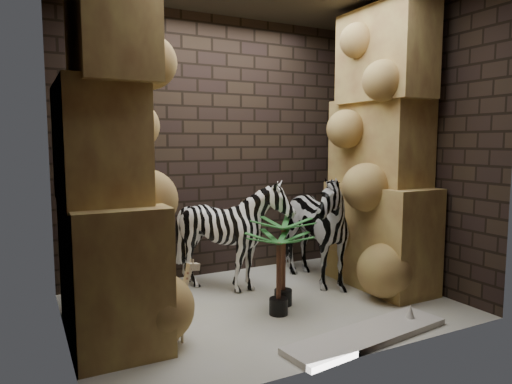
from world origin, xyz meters
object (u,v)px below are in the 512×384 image
palm_front (283,262)px  palm_back (279,274)px  giraffe_toy (170,304)px  surfboard (368,335)px  zebra_right (307,218)px  zebra_left (232,240)px

palm_front → palm_back: (-0.16, -0.19, -0.04)m
giraffe_toy → surfboard: giraffe_toy is taller
zebra_right → palm_back: (-0.75, -0.68, -0.34)m
zebra_left → palm_front: bearing=-66.3°
zebra_left → palm_front: 0.69m
zebra_right → palm_front: (-0.59, -0.49, -0.30)m
giraffe_toy → zebra_left: bearing=27.7°
giraffe_toy → palm_back: size_ratio=0.86×
palm_front → palm_back: size_ratio=1.12×
giraffe_toy → palm_front: bearing=-1.6°
zebra_right → giraffe_toy: zebra_right is taller
zebra_right → palm_front: 0.82m
zebra_left → palm_front: (0.25, -0.64, -0.11)m
zebra_right → surfboard: zebra_right is taller
giraffe_toy → palm_front: size_ratio=0.77×
zebra_left → palm_back: 0.85m
zebra_right → surfboard: size_ratio=0.95×
giraffe_toy → surfboard: size_ratio=0.43×
zebra_left → palm_front: zebra_left is taller
surfboard → palm_front: bearing=95.2°
giraffe_toy → surfboard: (1.43, -0.61, -0.30)m
zebra_right → zebra_left: zebra_right is taller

